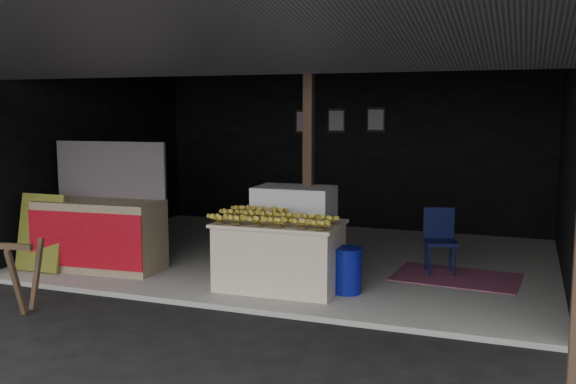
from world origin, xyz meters
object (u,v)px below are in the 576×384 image
at_px(banana_table, 280,255).
at_px(water_barrel, 347,272).
at_px(neighbor_stall, 101,231).
at_px(sawhorse, 0,268).
at_px(white_crate, 294,229).
at_px(plastic_chair, 440,235).

relative_size(banana_table, water_barrel, 2.97).
distance_m(banana_table, neighbor_stall, 2.52).
bearing_deg(sawhorse, neighbor_stall, 80.66).
distance_m(sawhorse, water_barrel, 3.74).
relative_size(sawhorse, water_barrel, 1.55).
xyz_separation_m(banana_table, white_crate, (-0.13, 0.85, 0.15)).
height_order(neighbor_stall, plastic_chair, neighbor_stall).
distance_m(neighbor_stall, plastic_chair, 4.37).
relative_size(white_crate, plastic_chair, 1.32).
bearing_deg(white_crate, neighbor_stall, -164.21).
height_order(banana_table, water_barrel, banana_table).
height_order(white_crate, neighbor_stall, neighbor_stall).
xyz_separation_m(sawhorse, plastic_chair, (4.15, 3.07, 0.08)).
relative_size(white_crate, sawhorse, 1.44).
bearing_deg(sawhorse, plastic_chair, 26.89).
bearing_deg(white_crate, water_barrel, -42.05).
xyz_separation_m(white_crate, water_barrel, (0.91, -0.75, -0.30)).
bearing_deg(plastic_chair, banana_table, -156.06).
bearing_deg(neighbor_stall, plastic_chair, 13.64).
relative_size(water_barrel, plastic_chair, 0.59).
bearing_deg(plastic_chair, sawhorse, -160.16).
bearing_deg(sawhorse, white_crate, 36.91).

